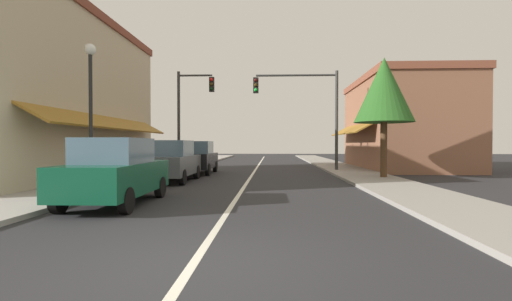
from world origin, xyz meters
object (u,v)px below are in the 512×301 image
Objects in this scene: street_lamp_left_near at (91,93)px; tree_right_near at (384,91)px; traffic_signal_left_corner at (189,106)px; parked_car_nearest_left at (116,172)px; traffic_signal_mast_arm at (308,103)px; parked_car_third_left at (197,158)px; parked_car_second_left at (172,161)px.

street_lamp_left_near is 12.17m from tree_right_near.
tree_right_near is (10.22, -5.93, 0.07)m from traffic_signal_left_corner.
street_lamp_left_near is at bearing -93.89° from traffic_signal_left_corner.
parked_car_nearest_left is at bearing -85.68° from traffic_signal_left_corner.
street_lamp_left_near is (-8.01, -9.92, -0.72)m from traffic_signal_mast_arm.
parked_car_nearest_left is 14.00m from traffic_signal_mast_arm.
parked_car_third_left is at bearing 161.70° from tree_right_near.
parked_car_third_left is 0.67× the size of traffic_signal_left_corner.
parked_car_second_left is at bearing -93.48° from parked_car_third_left.
street_lamp_left_near reaches higher than parked_car_third_left.
traffic_signal_left_corner reaches higher than parked_car_second_left.
traffic_signal_left_corner is (-1.07, 2.90, 3.09)m from parked_car_third_left.
traffic_signal_left_corner is (-1.01, 13.36, 3.09)m from parked_car_nearest_left.
parked_car_nearest_left is 12.24m from tree_right_near.
parked_car_third_left is at bearing -164.70° from traffic_signal_mast_arm.
traffic_signal_mast_arm is at bearing 51.10° from street_lamp_left_near.
traffic_signal_mast_arm is 1.06× the size of tree_right_near.
parked_car_third_left is 0.74× the size of tree_right_near.
parked_car_third_left is 0.84× the size of street_lamp_left_near.
parked_car_third_left is at bearing -69.77° from traffic_signal_left_corner.
parked_car_third_left is (0.06, 10.45, 0.00)m from parked_car_nearest_left.
parked_car_nearest_left is at bearing -91.08° from parked_car_third_left.
tree_right_near reaches higher than parked_car_third_left.
traffic_signal_mast_arm is at bearing 43.47° from parked_car_second_left.
tree_right_near is (2.97, -4.72, 0.04)m from traffic_signal_mast_arm.
traffic_signal_left_corner reaches higher than traffic_signal_mast_arm.
street_lamp_left_near is (-1.77, 2.22, 2.40)m from parked_car_nearest_left.
parked_car_third_left is 0.70× the size of traffic_signal_mast_arm.
street_lamp_left_near is 0.88× the size of tree_right_near.
parked_car_third_left is 8.77m from street_lamp_left_near.
traffic_signal_mast_arm reaches higher than street_lamp_left_near.
traffic_signal_mast_arm reaches higher than tree_right_near.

